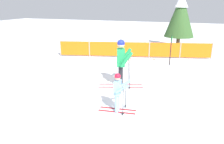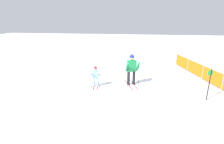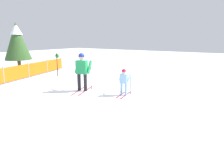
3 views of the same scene
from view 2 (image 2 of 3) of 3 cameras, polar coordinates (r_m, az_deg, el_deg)
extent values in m
plane|color=white|center=(10.37, 6.18, -4.14)|extent=(60.00, 60.00, 0.00)
cube|color=maroon|center=(10.44, 7.05, -3.95)|extent=(1.64, 0.60, 0.02)
cube|color=maroon|center=(10.35, 5.34, -4.09)|extent=(1.64, 0.60, 0.02)
cylinder|color=black|center=(10.30, 7.14, -1.79)|extent=(0.16, 0.16, 0.81)
cylinder|color=black|center=(10.21, 5.40, -1.92)|extent=(0.16, 0.16, 0.81)
cube|color=#1E8C4C|center=(10.03, 6.41, 2.04)|extent=(0.44, 0.57, 0.63)
cylinder|color=#1E8C4C|center=(9.96, 8.48, 1.78)|extent=(0.50, 0.28, 0.60)
cylinder|color=#1E8C4C|center=(9.77, 4.97, 1.59)|extent=(0.50, 0.28, 0.60)
sphere|color=#D8AD8C|center=(9.92, 6.51, 4.71)|extent=(0.27, 0.27, 0.27)
sphere|color=navy|center=(9.90, 6.52, 4.97)|extent=(0.28, 0.28, 0.28)
cylinder|color=black|center=(10.00, 8.69, -1.22)|extent=(0.02, 0.02, 1.27)
cylinder|color=black|center=(10.19, 8.54, -4.27)|extent=(0.07, 0.07, 0.01)
cylinder|color=black|center=(9.80, 5.02, -1.48)|extent=(0.02, 0.02, 1.27)
cylinder|color=black|center=(10.00, 4.93, -4.58)|extent=(0.07, 0.07, 0.01)
cube|color=maroon|center=(10.14, -4.65, -4.55)|extent=(1.11, 0.18, 0.02)
cube|color=maroon|center=(10.16, -5.83, -4.53)|extent=(1.11, 0.18, 0.02)
cylinder|color=#8CBFF2|center=(10.04, -4.69, -3.11)|extent=(0.11, 0.11, 0.53)
cylinder|color=#8CBFF2|center=(10.06, -5.88, -3.09)|extent=(0.11, 0.11, 0.53)
cube|color=#8CBFF2|center=(9.89, -5.36, -0.57)|extent=(0.22, 0.35, 0.41)
cylinder|color=#8CBFF2|center=(9.70, -4.27, -0.64)|extent=(0.40, 0.13, 0.31)
cylinder|color=#8CBFF2|center=(9.74, -6.67, -0.63)|extent=(0.40, 0.13, 0.31)
sphere|color=#D8AD8C|center=(9.80, -5.41, 1.15)|extent=(0.18, 0.18, 0.18)
sphere|color=red|center=(9.79, -5.42, 1.33)|extent=(0.18, 0.18, 0.18)
cylinder|color=black|center=(9.79, -4.01, -2.86)|extent=(0.02, 0.02, 0.82)
cylinder|color=black|center=(9.91, -3.97, -4.75)|extent=(0.07, 0.07, 0.01)
cylinder|color=black|center=(9.84, -6.85, -2.83)|extent=(0.02, 0.02, 0.82)
cylinder|color=black|center=(9.97, -6.77, -4.71)|extent=(0.07, 0.07, 0.01)
cylinder|color=gray|center=(15.33, 20.34, 3.98)|extent=(0.06, 0.06, 0.98)
cylinder|color=gray|center=(13.83, 23.55, 2.19)|extent=(0.06, 0.06, 0.98)
cylinder|color=gray|center=(12.39, 27.52, -0.02)|extent=(0.06, 0.06, 0.98)
cylinder|color=gray|center=(11.06, 32.49, -2.80)|extent=(0.06, 0.06, 0.98)
cube|color=orange|center=(14.57, 21.86, 3.13)|extent=(1.72, 0.47, 0.83)
cube|color=orange|center=(13.10, 25.43, 1.15)|extent=(1.72, 0.47, 0.83)
cube|color=orange|center=(11.71, 29.86, -1.33)|extent=(1.72, 0.47, 0.83)
cylinder|color=black|center=(9.37, 29.08, -3.76)|extent=(0.05, 0.05, 1.54)
cylinder|color=green|center=(9.17, 29.48, -0.22)|extent=(0.08, 0.28, 0.28)
camera|label=1|loc=(10.73, -39.59, 9.82)|focal=35.00mm
camera|label=3|loc=(16.76, -13.17, 12.51)|focal=28.00mm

